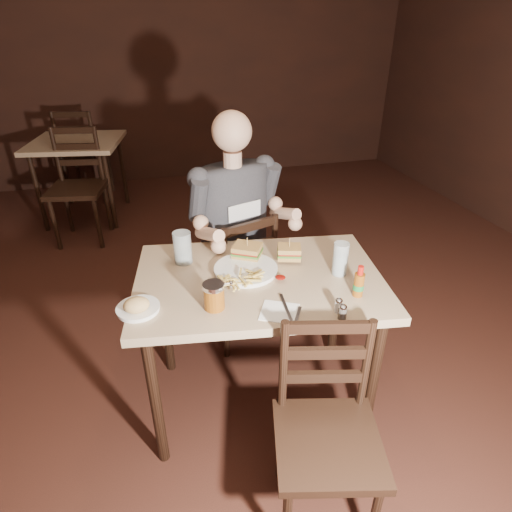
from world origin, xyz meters
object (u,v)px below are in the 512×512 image
object	(u,v)px
bg_chair_near	(77,189)
hot_sauce	(359,281)
bg_table	(77,150)
glass_right	(340,259)
chair_far	(235,276)
bg_chair_far	(85,154)
main_table	(259,294)
diner	(237,203)
dinner_plate	(246,270)
syrup_dispenser	(214,296)
glass_left	(183,248)
chair_near	(328,442)
side_plate	(138,309)

from	to	relation	value
bg_chair_near	hot_sauce	size ratio (longest dim) A/B	6.89
bg_table	glass_right	bearing A→B (deg)	-64.56
chair_far	bg_chair_far	world-z (taller)	bg_chair_far
main_table	diner	distance (m)	0.58
dinner_plate	bg_chair_far	bearing A→B (deg)	106.29
glass_right	hot_sauce	world-z (taller)	glass_right
bg_table	syrup_dispenser	world-z (taller)	syrup_dispenser
bg_chair_near	syrup_dispenser	size ratio (longest dim) A/B	8.63
main_table	glass_right	world-z (taller)	glass_right
dinner_plate	syrup_dispenser	xyz separation A→B (m)	(-0.19, -0.23, 0.05)
bg_chair_far	dinner_plate	bearing A→B (deg)	118.89
main_table	bg_table	bearing A→B (deg)	109.80
bg_chair_far	glass_right	world-z (taller)	bg_chair_far
main_table	glass_left	distance (m)	0.41
bg_chair_near	diner	bearing A→B (deg)	-47.70
main_table	glass_left	bearing A→B (deg)	144.04
chair_near	glass_left	size ratio (longest dim) A/B	5.45
glass_left	syrup_dispenser	distance (m)	0.40
main_table	dinner_plate	xyz separation A→B (m)	(-0.05, 0.06, 0.10)
main_table	glass_right	bearing A→B (deg)	-11.13
glass_left	dinner_plate	bearing A→B (deg)	-32.04
bg_table	glass_left	xyz separation A→B (m)	(0.70, -2.57, 0.17)
bg_chair_far	glass_left	xyz separation A→B (m)	(0.70, -3.12, 0.36)
chair_far	glass_right	xyz separation A→B (m)	(0.34, -0.64, 0.42)
chair_far	syrup_dispenser	size ratio (longest dim) A/B	7.63
bg_chair_near	glass_left	xyz separation A→B (m)	(0.70, -2.02, 0.36)
diner	side_plate	size ratio (longest dim) A/B	5.71
chair_far	bg_chair_far	xyz separation A→B (m)	(-1.02, 2.76, 0.06)
chair_far	diner	bearing A→B (deg)	90.00
glass_left	bg_table	bearing A→B (deg)	105.21
syrup_dispenser	bg_chair_near	bearing A→B (deg)	116.57
bg_chair_near	hot_sauce	xyz separation A→B (m)	(1.36, -2.49, 0.36)
bg_table	diner	xyz separation A→B (m)	(1.03, -2.26, 0.23)
bg_table	bg_chair_near	xyz separation A→B (m)	(-0.00, -0.55, -0.20)
glass_left	hot_sauce	bearing A→B (deg)	-35.40
hot_sauce	dinner_plate	bearing A→B (deg)	142.56
glass_left	hot_sauce	world-z (taller)	glass_left
chair_far	diner	xyz separation A→B (m)	(0.01, -0.05, 0.49)
dinner_plate	glass_right	distance (m)	0.43
hot_sauce	diner	bearing A→B (deg)	112.87
chair_near	main_table	bearing A→B (deg)	112.03
main_table	chair_near	xyz separation A→B (m)	(0.08, -0.63, -0.26)
bg_chair_far	syrup_dispenser	size ratio (longest dim) A/B	8.67
bg_chair_far	bg_chair_near	world-z (taller)	bg_chair_far
chair_far	syrup_dispenser	distance (m)	0.88
bg_chair_far	diner	bearing A→B (deg)	122.77
dinner_plate	hot_sauce	world-z (taller)	hot_sauce
bg_table	chair_far	distance (m)	2.45
glass_right	syrup_dispenser	xyz separation A→B (m)	(-0.59, -0.10, -0.02)
bg_chair_near	glass_left	distance (m)	2.16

